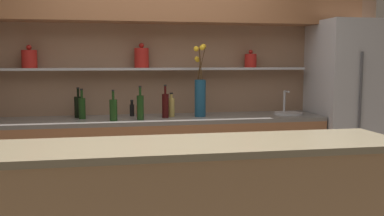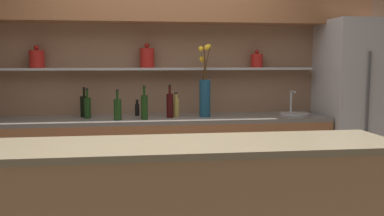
{
  "view_description": "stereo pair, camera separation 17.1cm",
  "coord_description": "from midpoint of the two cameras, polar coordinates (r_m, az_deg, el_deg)",
  "views": [
    {
      "loc": [
        -0.45,
        -3.06,
        1.5
      ],
      "look_at": [
        0.17,
        0.29,
        1.12
      ],
      "focal_mm": 40.0,
      "sensor_mm": 36.0,
      "label": 1
    },
    {
      "loc": [
        -0.28,
        -3.09,
        1.5
      ],
      "look_at": [
        0.17,
        0.29,
        1.12
      ],
      "focal_mm": 40.0,
      "sensor_mm": 36.0,
      "label": 2
    }
  ],
  "objects": [
    {
      "name": "bottle_wine_3",
      "position": [
        4.18,
        -8.75,
        -0.13
      ],
      "size": [
        0.07,
        0.07,
        0.3
      ],
      "color": "#193814",
      "rests_on": "back_counter_unit"
    },
    {
      "name": "flower_vase",
      "position": [
        4.39,
        2.83,
        2.09
      ],
      "size": [
        0.14,
        0.16,
        0.74
      ],
      "color": "navy",
      "rests_on": "back_counter_unit"
    },
    {
      "name": "bottle_wine_2",
      "position": [
        4.37,
        -12.7,
        0.11
      ],
      "size": [
        0.07,
        0.07,
        0.3
      ],
      "color": "#193814",
      "rests_on": "back_counter_unit"
    },
    {
      "name": "bottle_wine_6",
      "position": [
        4.33,
        -1.85,
        0.42
      ],
      "size": [
        0.07,
        0.07,
        0.33
      ],
      "color": "#380C0C",
      "rests_on": "back_counter_unit"
    },
    {
      "name": "back_counter_unit",
      "position": [
        4.44,
        -4.23,
        -7.14
      ],
      "size": [
        3.62,
        0.62,
        0.92
      ],
      "color": "#99603D",
      "rests_on": "ground_plane"
    },
    {
      "name": "back_wall_unit",
      "position": [
        4.62,
        -3.2,
        7.02
      ],
      "size": [
        5.2,
        0.44,
        2.6
      ],
      "color": "#937056",
      "rests_on": "ground_plane"
    },
    {
      "name": "bottle_spirit_7",
      "position": [
        4.4,
        -1.04,
        0.18
      ],
      "size": [
        0.07,
        0.07,
        0.25
      ],
      "color": "tan",
      "rests_on": "back_counter_unit"
    },
    {
      "name": "refrigerator",
      "position": [
        4.99,
        22.74,
        -0.3
      ],
      "size": [
        0.88,
        0.73,
        1.92
      ],
      "color": "#B7B7BC",
      "rests_on": "ground_plane"
    },
    {
      "name": "sink_fixture",
      "position": [
        4.7,
        14.51,
        -0.6
      ],
      "size": [
        0.31,
        0.31,
        0.25
      ],
      "color": "#B7B7BC",
      "rests_on": "back_counter_unit"
    },
    {
      "name": "bottle_sauce_1",
      "position": [
        4.49,
        -6.25,
        -0.12
      ],
      "size": [
        0.05,
        0.05,
        0.17
      ],
      "color": "black",
      "rests_on": "back_counter_unit"
    },
    {
      "name": "bottle_sauce_4",
      "position": [
        4.41,
        -5.31,
        -0.27
      ],
      "size": [
        0.05,
        0.05,
        0.17
      ],
      "color": "maroon",
      "rests_on": "back_counter_unit"
    },
    {
      "name": "bottle_wine_5",
      "position": [
        4.19,
        -5.22,
        0.19
      ],
      "size": [
        0.07,
        0.07,
        0.33
      ],
      "color": "#193814",
      "rests_on": "back_counter_unit"
    },
    {
      "name": "bottle_wine_0",
      "position": [
        4.49,
        -13.11,
        0.26
      ],
      "size": [
        0.08,
        0.08,
        0.31
      ],
      "color": "black",
      "rests_on": "back_counter_unit"
    }
  ]
}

